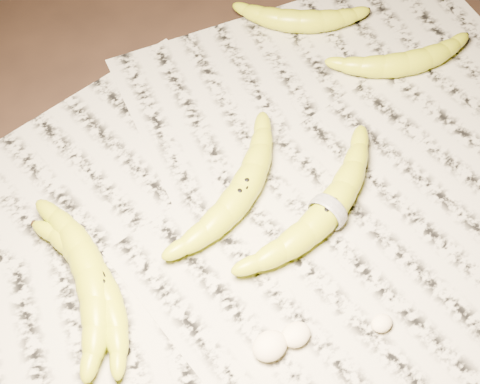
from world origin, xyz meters
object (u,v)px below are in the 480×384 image
banana_taped (328,210)px  banana_center (242,191)px  banana_left_a (99,281)px  banana_left_b (90,274)px  banana_upper_a (406,62)px  banana_upper_b (300,19)px

banana_taped → banana_center: bearing=113.6°
banana_left_a → banana_left_b: 0.01m
banana_center → banana_upper_a: 0.32m
banana_left_a → banana_upper_b: bearing=-62.3°
banana_left_a → banana_left_b: banana_left_b is taller
banana_left_b → banana_upper_b: (0.44, 0.20, -0.00)m
banana_upper_b → banana_left_a: bearing=-116.9°
banana_left_a → banana_taped: size_ratio=0.82×
banana_upper_a → banana_upper_b: size_ratio=1.07×
banana_left_a → banana_upper_a: 0.52m
banana_taped → banana_upper_b: (0.17, 0.29, -0.00)m
banana_left_b → banana_taped: size_ratio=0.85×
banana_left_b → banana_center: size_ratio=0.95×
banana_left_a → banana_taped: (0.27, -0.07, 0.00)m
banana_left_b → banana_center: same height
banana_left_a → banana_center: banana_center is taller
banana_left_a → banana_upper_b: size_ratio=1.13×
banana_left_a → banana_center: 0.20m
banana_left_a → banana_upper_a: size_ratio=1.05×
banana_center → banana_taped: size_ratio=0.90×
banana_left_a → banana_left_b: size_ratio=0.96×
banana_left_a → banana_upper_a: (0.51, 0.07, 0.00)m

